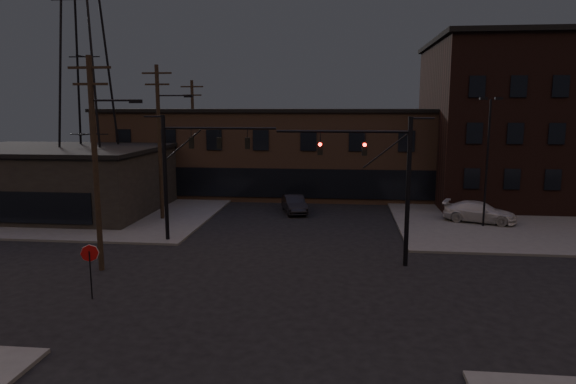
{
  "coord_description": "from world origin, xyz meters",
  "views": [
    {
      "loc": [
        3.08,
        -22.76,
        8.47
      ],
      "look_at": [
        -0.16,
        7.03,
        3.5
      ],
      "focal_mm": 32.0,
      "sensor_mm": 36.0,
      "label": 1
    }
  ],
  "objects_px": {
    "stop_sign": "(90,259)",
    "car_crossing": "(294,204)",
    "traffic_signal_far": "(185,164)",
    "parked_car_lot_a": "(478,195)",
    "traffic_signal_near": "(387,175)",
    "parked_car_lot_b": "(479,212)"
  },
  "relations": [
    {
      "from": "parked_car_lot_a",
      "to": "parked_car_lot_b",
      "type": "relative_size",
      "value": 0.9
    },
    {
      "from": "parked_car_lot_a",
      "to": "car_crossing",
      "type": "bearing_deg",
      "value": 111.53
    },
    {
      "from": "traffic_signal_far",
      "to": "parked_car_lot_a",
      "type": "distance_m",
      "value": 26.48
    },
    {
      "from": "traffic_signal_far",
      "to": "stop_sign",
      "type": "relative_size",
      "value": 3.23
    },
    {
      "from": "traffic_signal_far",
      "to": "car_crossing",
      "type": "bearing_deg",
      "value": 59.22
    },
    {
      "from": "traffic_signal_near",
      "to": "parked_car_lot_b",
      "type": "xyz_separation_m",
      "value": [
        7.68,
        10.79,
        -4.04
      ]
    },
    {
      "from": "traffic_signal_near",
      "to": "car_crossing",
      "type": "height_order",
      "value": "traffic_signal_near"
    },
    {
      "from": "parked_car_lot_a",
      "to": "car_crossing",
      "type": "xyz_separation_m",
      "value": [
        -15.66,
        -5.01,
        -0.21
      ]
    },
    {
      "from": "parked_car_lot_b",
      "to": "car_crossing",
      "type": "xyz_separation_m",
      "value": [
        -13.88,
        2.57,
        -0.17
      ]
    },
    {
      "from": "stop_sign",
      "to": "car_crossing",
      "type": "height_order",
      "value": "stop_sign"
    },
    {
      "from": "car_crossing",
      "to": "traffic_signal_far",
      "type": "bearing_deg",
      "value": -136.21
    },
    {
      "from": "stop_sign",
      "to": "parked_car_lot_a",
      "type": "bearing_deg",
      "value": 47.45
    },
    {
      "from": "parked_car_lot_a",
      "to": "car_crossing",
      "type": "height_order",
      "value": "parked_car_lot_a"
    },
    {
      "from": "traffic_signal_far",
      "to": "stop_sign",
      "type": "bearing_deg",
      "value": -97.32
    },
    {
      "from": "parked_car_lot_a",
      "to": "traffic_signal_far",
      "type": "bearing_deg",
      "value": 128.43
    },
    {
      "from": "traffic_signal_far",
      "to": "parked_car_lot_b",
      "type": "xyz_separation_m",
      "value": [
        19.75,
        7.29,
        -4.12
      ]
    },
    {
      "from": "parked_car_lot_a",
      "to": "car_crossing",
      "type": "relative_size",
      "value": 1.05
    },
    {
      "from": "traffic_signal_near",
      "to": "car_crossing",
      "type": "xyz_separation_m",
      "value": [
        -6.2,
        13.36,
        -4.21
      ]
    },
    {
      "from": "parked_car_lot_a",
      "to": "parked_car_lot_b",
      "type": "distance_m",
      "value": 7.78
    },
    {
      "from": "stop_sign",
      "to": "car_crossing",
      "type": "bearing_deg",
      "value": 70.17
    },
    {
      "from": "parked_car_lot_a",
      "to": "parked_car_lot_b",
      "type": "bearing_deg",
      "value": 170.6
    },
    {
      "from": "parked_car_lot_b",
      "to": "car_crossing",
      "type": "bearing_deg",
      "value": 99.69
    }
  ]
}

